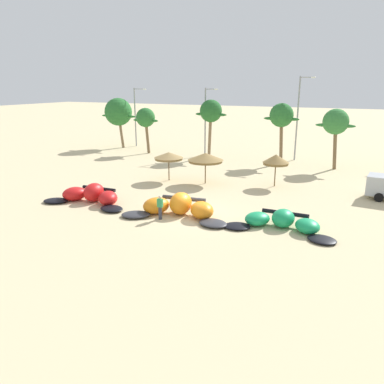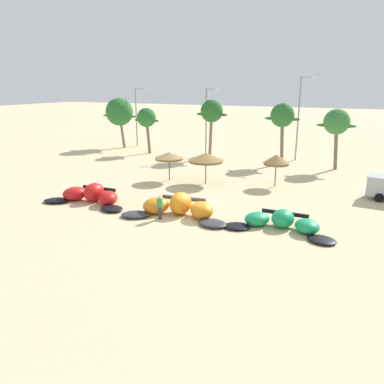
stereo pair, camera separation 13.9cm
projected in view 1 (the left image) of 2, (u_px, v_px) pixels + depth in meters
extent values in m
plane|color=beige|center=(192.00, 215.00, 26.14)|extent=(260.00, 260.00, 0.00)
ellipsoid|color=black|center=(56.00, 201.00, 28.83)|extent=(2.24, 1.99, 0.28)
ellipsoid|color=red|center=(75.00, 194.00, 29.27)|extent=(2.16, 2.30, 1.04)
ellipsoid|color=red|center=(94.00, 192.00, 29.01)|extent=(1.47, 1.91, 1.40)
ellipsoid|color=red|center=(108.00, 198.00, 28.15)|extent=(2.23, 2.31, 1.04)
ellipsoid|color=black|center=(112.00, 209.00, 27.00)|extent=(2.18, 1.87, 0.28)
cylinder|color=black|center=(99.00, 189.00, 29.55)|extent=(2.94, 0.40, 0.27)
cube|color=black|center=(92.00, 193.00, 28.84)|extent=(1.09, 0.71, 0.04)
ellipsoid|color=#333338|center=(136.00, 214.00, 25.74)|extent=(2.40, 2.21, 0.30)
ellipsoid|color=orange|center=(156.00, 205.00, 26.32)|extent=(2.22, 2.41, 1.12)
ellipsoid|color=orange|center=(181.00, 203.00, 26.16)|extent=(1.72, 2.10, 1.51)
ellipsoid|color=orange|center=(202.00, 210.00, 25.35)|extent=(2.40, 2.44, 1.12)
ellipsoid|color=#333338|center=(213.00, 223.00, 24.14)|extent=(2.22, 1.89, 0.30)
cylinder|color=#333338|center=(184.00, 199.00, 26.74)|extent=(3.17, 0.68, 0.29)
cube|color=#333338|center=(180.00, 204.00, 25.98)|extent=(1.23, 0.83, 0.04)
ellipsoid|color=black|center=(237.00, 226.00, 23.75)|extent=(2.06, 1.89, 0.22)
ellipsoid|color=#199E5B|center=(257.00, 219.00, 24.16)|extent=(2.11, 2.18, 0.83)
ellipsoid|color=#199E5B|center=(283.00, 218.00, 23.84)|extent=(1.40, 1.68, 1.12)
ellipsoid|color=#199E5B|center=(307.00, 226.00, 22.91)|extent=(2.11, 2.18, 0.83)
ellipsoid|color=black|center=(322.00, 240.00, 21.69)|extent=(2.06, 1.89, 0.22)
cylinder|color=black|center=(285.00, 213.00, 24.31)|extent=(2.96, 0.27, 0.27)
cube|color=black|center=(283.00, 219.00, 23.69)|extent=(1.08, 0.61, 0.04)
cylinder|color=brown|center=(169.00, 169.00, 35.24)|extent=(0.10, 0.10, 2.14)
cone|color=#9E7F4C|center=(169.00, 155.00, 34.87)|extent=(2.68, 2.68, 0.51)
cylinder|color=olive|center=(169.00, 159.00, 34.97)|extent=(2.55, 2.55, 0.20)
cylinder|color=brown|center=(205.00, 172.00, 34.13)|extent=(0.10, 0.10, 2.14)
cone|color=olive|center=(205.00, 156.00, 33.75)|extent=(3.18, 3.18, 0.64)
cylinder|color=olive|center=(205.00, 161.00, 33.86)|extent=(3.02, 3.02, 0.20)
cylinder|color=brown|center=(275.00, 174.00, 33.16)|extent=(0.10, 0.10, 2.12)
cone|color=olive|center=(276.00, 158.00, 32.78)|extent=(2.26, 2.26, 0.71)
cylinder|color=olive|center=(276.00, 164.00, 32.90)|extent=(2.15, 2.15, 0.20)
cylinder|color=black|center=(379.00, 197.00, 28.96)|extent=(0.70, 0.30, 0.68)
cylinder|color=black|center=(381.00, 191.00, 30.59)|extent=(0.70, 0.30, 0.68)
cylinder|color=#383842|center=(160.00, 213.00, 25.18)|extent=(0.24, 0.24, 0.85)
cube|color=#338E51|center=(160.00, 203.00, 24.99)|extent=(0.36, 0.22, 0.56)
sphere|color=beige|center=(160.00, 197.00, 24.88)|extent=(0.20, 0.20, 0.20)
cylinder|color=#7F6647|center=(121.00, 130.00, 53.23)|extent=(0.92, 0.36, 4.95)
sphere|color=#286B2D|center=(118.00, 112.00, 52.67)|extent=(3.79, 3.79, 3.79)
ellipsoid|color=#286B2D|center=(110.00, 116.00, 53.44)|extent=(2.65, 0.50, 0.36)
ellipsoid|color=#286B2D|center=(128.00, 116.00, 52.21)|extent=(2.65, 0.50, 0.36)
cylinder|color=brown|center=(147.00, 136.00, 48.88)|extent=(0.70, 0.36, 4.57)
sphere|color=#286B2D|center=(146.00, 118.00, 48.33)|extent=(2.42, 2.42, 2.42)
ellipsoid|color=#286B2D|center=(139.00, 120.00, 48.83)|extent=(1.70, 0.50, 0.36)
ellipsoid|color=#286B2D|center=(152.00, 121.00, 48.04)|extent=(1.70, 0.50, 0.36)
cylinder|color=#7F6647|center=(210.00, 134.00, 45.89)|extent=(0.54, 0.36, 5.58)
sphere|color=#236028|center=(211.00, 111.00, 45.09)|extent=(2.66, 2.66, 2.66)
ellipsoid|color=#236028|center=(203.00, 114.00, 45.63)|extent=(1.86, 0.50, 0.36)
ellipsoid|color=#236028|center=(219.00, 115.00, 44.77)|extent=(1.86, 0.50, 0.36)
cylinder|color=brown|center=(281.00, 140.00, 42.26)|extent=(0.62, 0.36, 5.38)
sphere|color=#286B2D|center=(282.00, 115.00, 41.58)|extent=(2.60, 2.60, 2.60)
ellipsoid|color=#286B2D|center=(272.00, 118.00, 42.11)|extent=(1.82, 0.50, 0.36)
ellipsoid|color=#286B2D|center=(291.00, 119.00, 41.26)|extent=(1.82, 0.50, 0.36)
cylinder|color=brown|center=(335.00, 146.00, 39.59)|extent=(0.69, 0.36, 4.95)
sphere|color=#337A38|center=(336.00, 122.00, 38.99)|extent=(2.63, 2.63, 2.63)
ellipsoid|color=#337A38|center=(325.00, 125.00, 39.52)|extent=(1.84, 0.50, 0.36)
ellipsoid|color=#337A38|center=(346.00, 126.00, 38.67)|extent=(1.84, 0.50, 0.36)
cylinder|color=gray|center=(135.00, 117.00, 54.03)|extent=(0.18, 0.18, 8.15)
cylinder|color=gray|center=(139.00, 89.00, 52.61)|extent=(1.70, 0.10, 0.10)
ellipsoid|color=silver|center=(145.00, 89.00, 52.27)|extent=(0.56, 0.24, 0.20)
cylinder|color=gray|center=(205.00, 122.00, 46.94)|extent=(0.18, 0.18, 8.22)
cylinder|color=gray|center=(211.00, 89.00, 45.57)|extent=(1.37, 0.10, 0.10)
ellipsoid|color=silver|center=(216.00, 89.00, 45.29)|extent=(0.56, 0.24, 0.20)
cylinder|color=gray|center=(297.00, 119.00, 43.68)|extent=(0.18, 0.18, 9.53)
cylinder|color=gray|center=(307.00, 77.00, 42.13)|extent=(1.39, 0.10, 0.10)
ellipsoid|color=silver|center=(313.00, 77.00, 41.85)|extent=(0.56, 0.24, 0.20)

